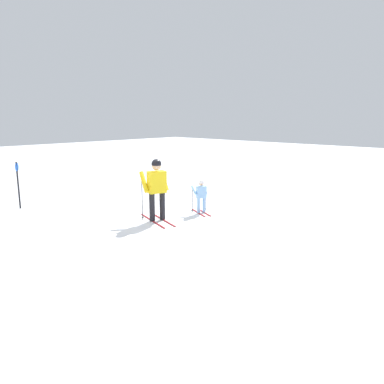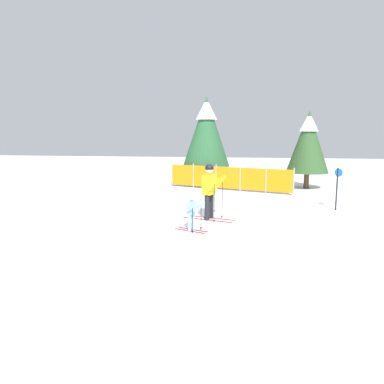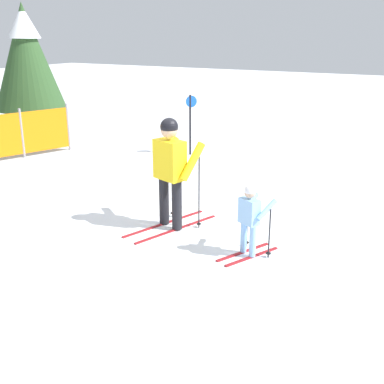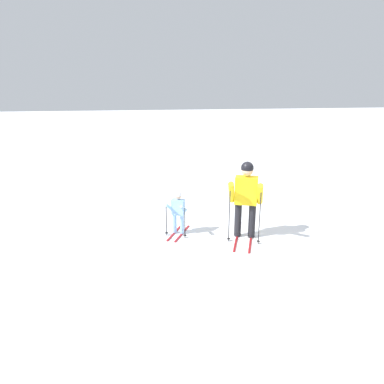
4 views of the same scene
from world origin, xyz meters
name	(u,v)px [view 2 (image 2 of 4)]	position (x,y,z in m)	size (l,w,h in m)	color
ground_plane	(216,219)	(0.00, 0.00, 0.00)	(60.00, 60.00, 0.00)	white
skier_adult	(210,187)	(-0.19, -0.09, 1.03)	(1.66, 0.89, 1.73)	maroon
skier_child	(192,210)	(-0.53, -1.55, 0.59)	(0.96, 0.62, 1.02)	maroon
safety_fence	(228,178)	(0.05, 5.97, 0.60)	(5.80, 2.11, 1.20)	gray
conifer_far	(308,141)	(3.78, 7.13, 2.29)	(2.00, 2.00, 3.71)	#4C3823
conifer_near	(206,130)	(-1.20, 8.02, 2.80)	(2.44, 2.44, 4.53)	#4C3823
trail_marker	(337,184)	(4.03, 1.96, 0.91)	(0.23, 0.19, 1.48)	black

